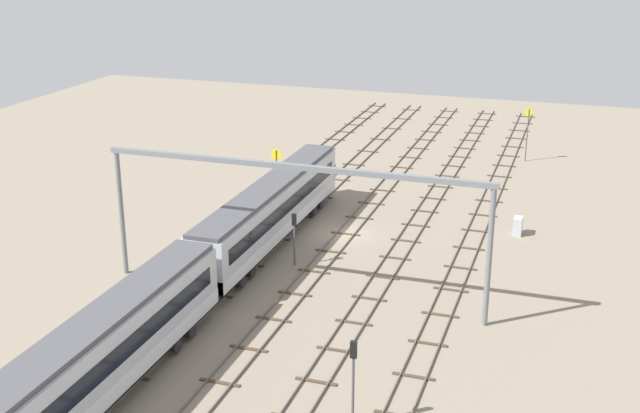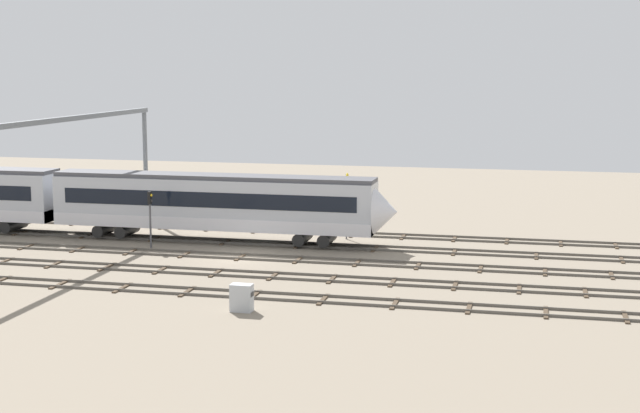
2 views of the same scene
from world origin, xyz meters
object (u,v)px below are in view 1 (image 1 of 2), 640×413
(speed_sign_near_foreground, at_px, (528,129))
(signal_light_trackside_departure, at_px, (353,371))
(speed_sign_mid_trackside, at_px, (276,168))
(signal_light_trackside_approach, at_px, (294,231))
(overhead_gantry, at_px, (292,193))
(train, at_px, (203,269))
(relay_cabinet, at_px, (518,226))

(speed_sign_near_foreground, relative_size, signal_light_trackside_departure, 1.18)
(speed_sign_mid_trackside, bearing_deg, signal_light_trackside_approach, -153.54)
(overhead_gantry, xyz_separation_m, speed_sign_mid_trackside, (17.98, 8.14, -4.06))
(speed_sign_near_foreground, height_order, signal_light_trackside_approach, speed_sign_near_foreground)
(train, xyz_separation_m, speed_sign_mid_trackside, (21.15, 3.17, 0.63))
(speed_sign_mid_trackside, xyz_separation_m, signal_light_trackside_approach, (-12.84, -6.39, -0.63))
(signal_light_trackside_departure, bearing_deg, speed_sign_mid_trackside, 27.47)
(signal_light_trackside_approach, xyz_separation_m, relay_cabinet, (11.57, -14.92, -1.93))
(overhead_gantry, xyz_separation_m, relay_cabinet, (16.70, -13.17, -6.61))
(signal_light_trackside_departure, distance_m, relay_cabinet, 30.34)
(train, height_order, speed_sign_near_foreground, speed_sign_near_foreground)
(train, relative_size, signal_light_trackside_approach, 12.53)
(train, height_order, signal_light_trackside_approach, train)
(speed_sign_mid_trackside, distance_m, relay_cabinet, 21.50)
(overhead_gantry, height_order, speed_sign_mid_trackside, overhead_gantry)
(relay_cabinet, bearing_deg, train, 137.60)
(signal_light_trackside_approach, relative_size, signal_light_trackside_departure, 0.84)
(speed_sign_near_foreground, height_order, signal_light_trackside_departure, speed_sign_near_foreground)
(speed_sign_near_foreground, relative_size, relay_cabinet, 3.84)
(speed_sign_mid_trackside, bearing_deg, speed_sign_near_foreground, -43.49)
(speed_sign_near_foreground, distance_m, signal_light_trackside_approach, 36.48)
(train, bearing_deg, overhead_gantry, -57.50)
(speed_sign_near_foreground, bearing_deg, signal_light_trackside_approach, 158.20)
(relay_cabinet, bearing_deg, overhead_gantry, 141.74)
(speed_sign_mid_trackside, relative_size, signal_light_trackside_approach, 1.23)
(overhead_gantry, relative_size, speed_sign_mid_trackside, 5.29)
(signal_light_trackside_approach, bearing_deg, speed_sign_mid_trackside, 26.46)
(signal_light_trackside_approach, distance_m, signal_light_trackside_departure, 20.69)
(overhead_gantry, distance_m, signal_light_trackside_approach, 7.17)
(signal_light_trackside_departure, relative_size, relay_cabinet, 3.26)
(speed_sign_mid_trackside, relative_size, relay_cabinet, 3.38)
(speed_sign_mid_trackside, bearing_deg, train, -171.48)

